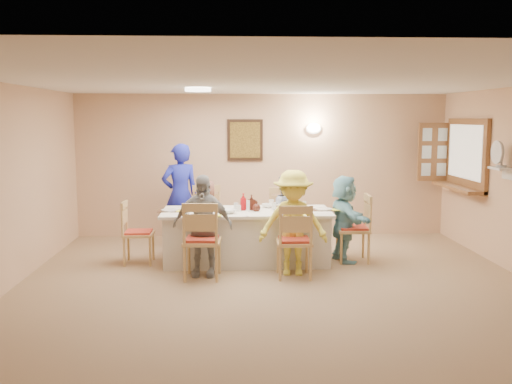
{
  "coord_description": "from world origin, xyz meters",
  "views": [
    {
      "loc": [
        -0.55,
        -6.52,
        2.08
      ],
      "look_at": [
        -0.2,
        1.4,
        1.05
      ],
      "focal_mm": 40.0,
      "sensor_mm": 36.0,
      "label": 1
    }
  ],
  "objects_px": {
    "dining_table": "(247,236)",
    "caregiver": "(180,195)",
    "chair_front_right": "(294,240)",
    "condiment_ketchup": "(243,202)",
    "chair_left_end": "(139,232)",
    "diner_back_right": "(284,213)",
    "chair_back_right": "(283,219)",
    "desk_fan": "(500,157)",
    "diner_right_end": "(344,219)",
    "chair_right_end": "(353,228)",
    "diner_front_left": "(202,225)",
    "serving_hatch": "(467,155)",
    "chair_back_left": "(207,218)",
    "diner_front_right": "(293,223)",
    "chair_front_left": "(202,239)",
    "diner_back_left": "(207,216)"
  },
  "relations": [
    {
      "from": "chair_front_right",
      "to": "condiment_ketchup",
      "type": "xyz_separation_m",
      "value": [
        -0.65,
        0.83,
        0.39
      ]
    },
    {
      "from": "chair_back_left",
      "to": "diner_front_left",
      "type": "height_order",
      "value": "diner_front_left"
    },
    {
      "from": "chair_front_right",
      "to": "diner_right_end",
      "type": "bearing_deg",
      "value": -134.83
    },
    {
      "from": "desk_fan",
      "to": "chair_back_left",
      "type": "height_order",
      "value": "desk_fan"
    },
    {
      "from": "diner_back_right",
      "to": "chair_back_right",
      "type": "bearing_deg",
      "value": -86.2
    },
    {
      "from": "chair_front_right",
      "to": "condiment_ketchup",
      "type": "bearing_deg",
      "value": -51.24
    },
    {
      "from": "chair_left_end",
      "to": "caregiver",
      "type": "height_order",
      "value": "caregiver"
    },
    {
      "from": "diner_back_left",
      "to": "condiment_ketchup",
      "type": "distance_m",
      "value": 0.91
    },
    {
      "from": "chair_front_right",
      "to": "chair_left_end",
      "type": "relative_size",
      "value": 1.08
    },
    {
      "from": "dining_table",
      "to": "chair_right_end",
      "type": "bearing_deg",
      "value": 0.0
    },
    {
      "from": "chair_front_left",
      "to": "diner_front_right",
      "type": "height_order",
      "value": "diner_front_right"
    },
    {
      "from": "condiment_ketchup",
      "to": "diner_front_left",
      "type": "bearing_deg",
      "value": -127.93
    },
    {
      "from": "chair_back_right",
      "to": "diner_front_left",
      "type": "xyz_separation_m",
      "value": [
        -1.2,
        -1.48,
        0.19
      ]
    },
    {
      "from": "diner_front_left",
      "to": "diner_front_right",
      "type": "xyz_separation_m",
      "value": [
        1.2,
        0.0,
        0.03
      ]
    },
    {
      "from": "chair_front_right",
      "to": "diner_back_right",
      "type": "relative_size",
      "value": 0.82
    },
    {
      "from": "chair_right_end",
      "to": "condiment_ketchup",
      "type": "xyz_separation_m",
      "value": [
        -1.6,
        0.03,
        0.39
      ]
    },
    {
      "from": "serving_hatch",
      "to": "condiment_ketchup",
      "type": "height_order",
      "value": "serving_hatch"
    },
    {
      "from": "diner_right_end",
      "to": "caregiver",
      "type": "bearing_deg",
      "value": 55.85
    },
    {
      "from": "diner_back_right",
      "to": "diner_right_end",
      "type": "relative_size",
      "value": 0.95
    },
    {
      "from": "chair_left_end",
      "to": "condiment_ketchup",
      "type": "bearing_deg",
      "value": -89.53
    },
    {
      "from": "diner_back_left",
      "to": "diner_front_left",
      "type": "distance_m",
      "value": 1.36
    },
    {
      "from": "chair_back_right",
      "to": "chair_front_right",
      "type": "distance_m",
      "value": 1.6
    },
    {
      "from": "diner_back_left",
      "to": "diner_back_right",
      "type": "distance_m",
      "value": 1.2
    },
    {
      "from": "diner_front_right",
      "to": "condiment_ketchup",
      "type": "bearing_deg",
      "value": 137.38
    },
    {
      "from": "desk_fan",
      "to": "chair_left_end",
      "type": "bearing_deg",
      "value": 174.08
    },
    {
      "from": "diner_front_left",
      "to": "diner_back_right",
      "type": "bearing_deg",
      "value": 56.13
    },
    {
      "from": "desk_fan",
      "to": "chair_back_right",
      "type": "relative_size",
      "value": 0.31
    },
    {
      "from": "chair_right_end",
      "to": "caregiver",
      "type": "bearing_deg",
      "value": -111.99
    },
    {
      "from": "diner_back_left",
      "to": "serving_hatch",
      "type": "bearing_deg",
      "value": 171.39
    },
    {
      "from": "serving_hatch",
      "to": "chair_back_left",
      "type": "distance_m",
      "value": 4.26
    },
    {
      "from": "serving_hatch",
      "to": "desk_fan",
      "type": "height_order",
      "value": "serving_hatch"
    },
    {
      "from": "chair_right_end",
      "to": "diner_front_left",
      "type": "bearing_deg",
      "value": -70.58
    },
    {
      "from": "desk_fan",
      "to": "chair_left_end",
      "type": "xyz_separation_m",
      "value": [
        -4.98,
        0.52,
        -1.09
      ]
    },
    {
      "from": "dining_table",
      "to": "caregiver",
      "type": "bearing_deg",
      "value": 132.4
    },
    {
      "from": "diner_back_right",
      "to": "caregiver",
      "type": "bearing_deg",
      "value": -12.1
    },
    {
      "from": "chair_front_right",
      "to": "diner_back_left",
      "type": "distance_m",
      "value": 1.91
    },
    {
      "from": "chair_front_left",
      "to": "diner_front_left",
      "type": "xyz_separation_m",
      "value": [
        0.0,
        0.12,
        0.16
      ]
    },
    {
      "from": "chair_left_end",
      "to": "diner_front_right",
      "type": "bearing_deg",
      "value": -108.24
    },
    {
      "from": "serving_hatch",
      "to": "diner_front_left",
      "type": "xyz_separation_m",
      "value": [
        -4.14,
        -1.51,
        -0.82
      ]
    },
    {
      "from": "serving_hatch",
      "to": "diner_front_left",
      "type": "distance_m",
      "value": 4.48
    },
    {
      "from": "condiment_ketchup",
      "to": "desk_fan",
      "type": "bearing_deg",
      "value": -8.94
    },
    {
      "from": "serving_hatch",
      "to": "diner_right_end",
      "type": "distance_m",
      "value": 2.44
    },
    {
      "from": "dining_table",
      "to": "condiment_ketchup",
      "type": "bearing_deg",
      "value": 146.53
    },
    {
      "from": "chair_back_right",
      "to": "caregiver",
      "type": "bearing_deg",
      "value": 171.02
    },
    {
      "from": "dining_table",
      "to": "chair_left_end",
      "type": "bearing_deg",
      "value": 180.0
    },
    {
      "from": "chair_front_left",
      "to": "dining_table",
      "type": "bearing_deg",
      "value": -123.58
    },
    {
      "from": "dining_table",
      "to": "diner_front_left",
      "type": "relative_size",
      "value": 1.79
    },
    {
      "from": "chair_back_left",
      "to": "diner_front_right",
      "type": "distance_m",
      "value": 1.91
    },
    {
      "from": "diner_back_left",
      "to": "desk_fan",
      "type": "bearing_deg",
      "value": 152.73
    },
    {
      "from": "diner_front_right",
      "to": "dining_table",
      "type": "bearing_deg",
      "value": 136.52
    }
  ]
}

